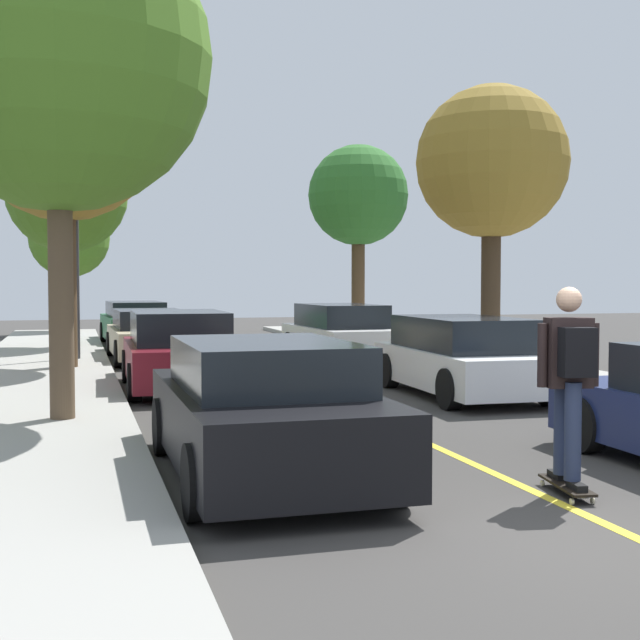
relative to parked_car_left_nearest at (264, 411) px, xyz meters
The scene contains 17 objects.
ground 3.41m from the parked_car_left_nearest, 46.89° to the right, with size 80.00×80.00×0.00m, color #3D3A38.
center_line 2.84m from the parked_car_left_nearest, 34.39° to the left, with size 0.12×39.20×0.01m, color gold.
parked_car_left_nearest is the anchor object (origin of this frame).
parked_car_left_near 7.12m from the parked_car_left_nearest, 90.00° to the left, with size 2.00×4.19×1.42m.
parked_car_left_far 13.19m from the parked_car_left_nearest, 90.00° to the left, with size 2.02×4.68×1.26m.
parked_car_left_farthest 18.68m from the parked_car_left_nearest, 90.00° to the left, with size 2.05×4.69×1.35m.
parked_car_right_near 6.70m from the parked_car_left_nearest, 47.06° to the left, with size 2.01×4.25×1.35m.
parked_car_right_far 12.65m from the parked_car_left_nearest, 68.85° to the left, with size 2.03×4.47×1.40m.
street_tree_left_nearest 5.79m from the parked_car_left_nearest, 119.68° to the left, with size 4.04×4.04×6.77m.
street_tree_left_near 11.68m from the parked_car_left_nearest, 100.60° to the left, with size 4.12×4.12×7.23m.
street_tree_left_far 17.13m from the parked_car_left_nearest, 96.79° to the left, with size 3.38×3.38×6.05m.
street_tree_left_farthest 24.94m from the parked_car_left_nearest, 94.57° to the left, with size 2.97×2.97×4.98m.
street_tree_right_nearest 10.74m from the parked_car_left_nearest, 49.49° to the left, with size 3.16×3.16×5.89m.
street_tree_right_near 17.88m from the parked_car_left_nearest, 68.00° to the left, with size 3.06×3.06×6.00m.
streetlamp 12.89m from the parked_car_left_nearest, 97.95° to the left, with size 0.36×0.24×5.13m.
skateboard 2.97m from the parked_car_left_nearest, 30.34° to the right, with size 0.36×0.87×0.10m.
skateboarder 2.96m from the parked_car_left_nearest, 30.94° to the right, with size 0.59×0.71×1.80m.
Camera 1 is at (-4.08, -5.69, 1.95)m, focal length 47.06 mm.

